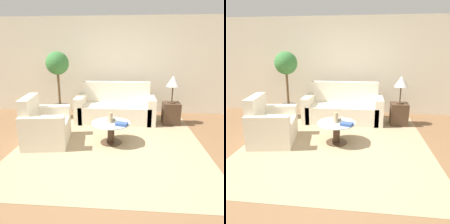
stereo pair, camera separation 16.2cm
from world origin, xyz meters
The scene contains 12 objects.
ground_plane centered at (0.00, 0.00, 0.00)m, with size 14.00×14.00×0.00m, color brown.
wall_back centered at (0.00, 2.94, 1.30)m, with size 10.00×0.06×2.60m.
rug centered at (-0.11, 0.71, 0.00)m, with size 3.45×3.68×0.01m.
sofa_main centered at (-0.11, 2.13, 0.30)m, with size 1.93×0.85×0.95m.
armchair centered at (-1.40, 0.63, 0.30)m, with size 0.92×1.06×0.91m.
coffee_table centered at (-0.11, 0.71, 0.27)m, with size 0.74×0.74×0.41m.
side_table centered at (1.24, 1.95, 0.26)m, with size 0.40×0.40×0.52m.
table_lamp centered at (1.24, 1.95, 1.02)m, with size 0.31×0.31×0.64m.
potted_plant centered at (-1.58, 2.22, 1.08)m, with size 0.57×0.57×1.70m.
vase centered at (-0.11, 0.69, 0.51)m, with size 0.07×0.07×0.20m.
bowl centered at (-0.11, 0.81, 0.45)m, with size 0.16×0.16×0.07m.
book_stack centered at (0.10, 0.57, 0.44)m, with size 0.24×0.21×0.05m.
Camera 1 is at (0.23, -3.20, 1.75)m, focal length 35.00 mm.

